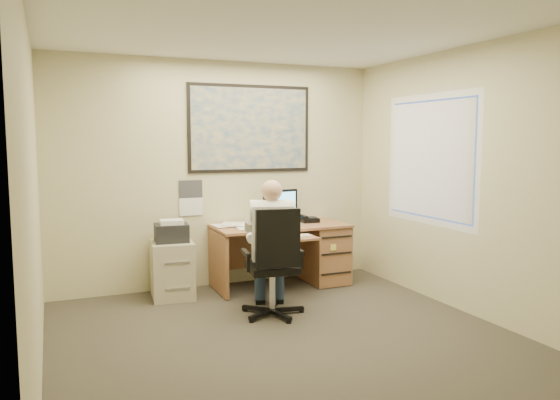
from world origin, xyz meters
name	(u,v)px	position (x,y,z in m)	size (l,w,h in m)	color
room_shell	(297,190)	(0.00, 0.00, 1.35)	(4.00, 4.50, 2.70)	#37332A
desk	(304,247)	(0.98, 1.90, 0.44)	(1.60, 0.97, 1.15)	#9D6743
world_map	(250,129)	(0.40, 2.23, 1.90)	(1.56, 0.03, 1.06)	#1E4C93
wall_calendar	(191,198)	(-0.35, 2.24, 1.08)	(0.28, 0.01, 0.42)	white
window_blinds	(430,159)	(1.97, 0.80, 1.55)	(0.06, 1.40, 1.30)	white
filing_cabinet	(172,264)	(-0.66, 1.92, 0.38)	(0.50, 0.58, 0.88)	#B8AF94
office_chair	(275,285)	(0.15, 0.84, 0.32)	(0.75, 0.75, 1.11)	black
person	(271,248)	(0.14, 0.92, 0.68)	(0.56, 0.80, 1.37)	white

